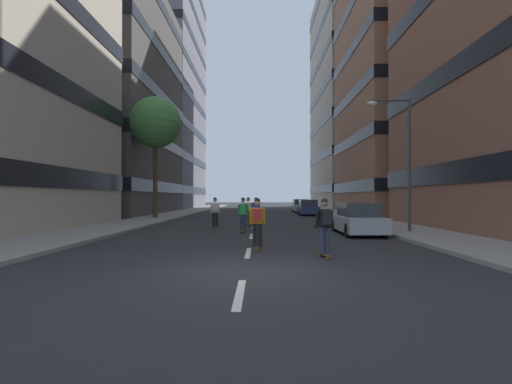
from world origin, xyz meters
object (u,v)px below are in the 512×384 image
(skater_3, at_px, (243,213))
(skater_0, at_px, (256,209))
(parked_car_mid, at_px, (301,206))
(parked_car_near, at_px, (308,208))
(skater_4, at_px, (215,211))
(skater_5, at_px, (325,223))
(parked_car_far, at_px, (358,220))
(street_tree_near, at_px, (156,123))
(skater_1, at_px, (248,210))
(streetlamp_right, at_px, (402,149))
(skater_2, at_px, (257,220))

(skater_3, bearing_deg, skater_0, 84.51)
(parked_car_mid, bearing_deg, parked_car_near, -90.00)
(skater_4, xyz_separation_m, skater_5, (4.56, -10.12, 0.00))
(parked_car_far, xyz_separation_m, skater_0, (-5.00, 7.39, 0.29))
(parked_car_far, bearing_deg, skater_3, 168.36)
(parked_car_near, relative_size, skater_5, 2.47)
(parked_car_mid, xyz_separation_m, skater_3, (-5.60, -23.85, 0.29))
(skater_0, bearing_deg, skater_5, -81.00)
(street_tree_near, xyz_separation_m, skater_3, (7.54, -10.44, -6.76))
(parked_car_mid, bearing_deg, street_tree_near, -134.41)
(skater_5, bearing_deg, skater_1, 103.01)
(streetlamp_right, xyz_separation_m, skater_3, (-7.81, 0.97, -3.15))
(parked_car_far, bearing_deg, parked_car_mid, 90.00)
(skater_1, relative_size, skater_4, 1.00)
(parked_car_far, relative_size, skater_3, 2.47)
(parked_car_mid, distance_m, skater_3, 24.51)
(skater_1, distance_m, skater_4, 2.41)
(parked_car_mid, xyz_separation_m, streetlamp_right, (2.21, -24.83, 3.44))
(parked_car_near, relative_size, skater_3, 2.47)
(skater_1, xyz_separation_m, skater_3, (-0.15, -3.75, -0.03))
(parked_car_far, height_order, skater_3, skater_3)
(skater_4, bearing_deg, skater_1, 38.90)
(streetlamp_right, height_order, skater_5, streetlamp_right)
(parked_car_mid, height_order, skater_2, skater_2)
(skater_2, distance_m, skater_5, 2.58)
(parked_car_far, relative_size, skater_1, 2.47)
(street_tree_near, bearing_deg, parked_car_mid, 45.59)
(parked_car_mid, bearing_deg, skater_4, -108.72)
(street_tree_near, height_order, skater_0, street_tree_near)
(skater_0, xyz_separation_m, skater_5, (2.24, -14.12, 0.03))
(parked_car_far, distance_m, streetlamp_right, 4.09)
(parked_car_near, height_order, skater_0, skater_0)
(parked_car_far, distance_m, skater_5, 7.28)
(street_tree_near, height_order, skater_4, street_tree_near)
(streetlamp_right, bearing_deg, skater_4, 161.41)
(street_tree_near, bearing_deg, skater_1, -41.01)
(streetlamp_right, bearing_deg, street_tree_near, 143.38)
(skater_4, bearing_deg, street_tree_near, 125.34)
(parked_car_mid, distance_m, streetlamp_right, 25.16)
(skater_1, bearing_deg, parked_car_mid, 74.83)
(parked_car_mid, relative_size, skater_3, 2.47)
(skater_1, bearing_deg, skater_3, -92.30)
(streetlamp_right, bearing_deg, skater_1, 148.35)
(parked_car_far, relative_size, street_tree_near, 0.45)
(street_tree_near, distance_m, streetlamp_right, 19.47)
(skater_3, bearing_deg, parked_car_mid, 76.79)
(streetlamp_right, bearing_deg, parked_car_far, -175.37)
(skater_3, height_order, skater_5, same)
(skater_1, bearing_deg, skater_4, -141.10)
(parked_car_near, height_order, parked_car_mid, same)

